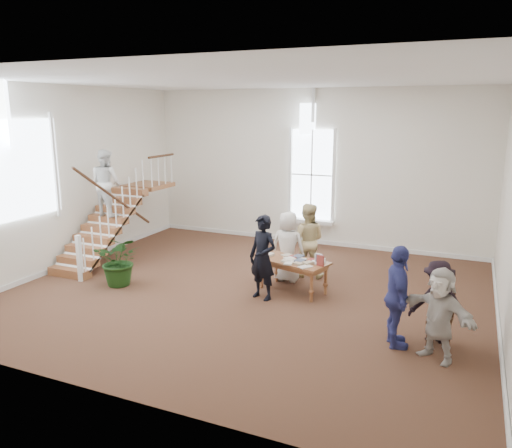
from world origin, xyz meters
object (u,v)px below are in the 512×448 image
at_px(woman_cluster_a, 397,297).
at_px(floor_plant, 120,260).
at_px(side_chair, 441,314).
at_px(police_officer, 263,257).
at_px(library_table, 294,264).
at_px(woman_cluster_c, 439,314).
at_px(person_yellow, 307,240).
at_px(elderly_woman, 288,247).
at_px(woman_cluster_b, 437,302).

bearing_deg(woman_cluster_a, floor_plant, 66.16).
bearing_deg(side_chair, police_officer, 172.85).
bearing_deg(police_officer, floor_plant, -153.70).
bearing_deg(library_table, woman_cluster_c, -16.87).
distance_m(person_yellow, floor_plant, 4.34).
bearing_deg(elderly_woman, woman_cluster_b, 150.75).
bearing_deg(person_yellow, library_table, 84.14).
distance_m(woman_cluster_b, floor_plant, 6.77).
relative_size(person_yellow, woman_cluster_a, 1.01).
distance_m(library_table, person_yellow, 1.13).
distance_m(police_officer, woman_cluster_c, 3.81).
height_order(police_officer, floor_plant, police_officer).
bearing_deg(elderly_woman, floor_plant, 28.20).
relative_size(police_officer, elderly_woman, 1.09).
height_order(police_officer, woman_cluster_a, police_officer).
bearing_deg(woman_cluster_b, woman_cluster_c, 70.75).
xyz_separation_m(library_table, woman_cluster_a, (2.42, -1.77, 0.24)).
relative_size(library_table, side_chair, 1.82).
height_order(woman_cluster_a, woman_cluster_b, woman_cluster_a).
height_order(woman_cluster_b, floor_plant, woman_cluster_b).
height_order(library_table, person_yellow, person_yellow).
distance_m(library_table, woman_cluster_b, 3.30).
xyz_separation_m(elderly_woman, woman_cluster_c, (3.47, -2.57, -0.06)).
bearing_deg(library_table, side_chair, -7.43).
height_order(police_officer, side_chair, police_officer).
relative_size(woman_cluster_a, woman_cluster_b, 1.21).
relative_size(elderly_woman, person_yellow, 0.93).
height_order(person_yellow, woman_cluster_b, person_yellow).
bearing_deg(person_yellow, elderly_woman, 49.45).
distance_m(person_yellow, side_chair, 4.01).
bearing_deg(person_yellow, woman_cluster_b, 132.34).
relative_size(woman_cluster_a, side_chair, 1.91).
distance_m(woman_cluster_c, floor_plant, 6.89).
distance_m(library_table, elderly_woman, 0.73).
bearing_deg(woman_cluster_c, woman_cluster_a, -165.70).
bearing_deg(floor_plant, woman_cluster_b, -1.17).
bearing_deg(side_chair, floor_plant, -177.64).
bearing_deg(police_officer, library_table, 70.87).
xyz_separation_m(woman_cluster_c, side_chair, (0.00, 0.65, -0.26)).
relative_size(library_table, woman_cluster_a, 0.95).
relative_size(library_table, elderly_woman, 1.01).
distance_m(library_table, police_officer, 0.84).
relative_size(police_officer, side_chair, 1.96).
height_order(elderly_woman, woman_cluster_a, woman_cluster_a).
xyz_separation_m(person_yellow, woman_cluster_b, (3.09, -2.42, -0.16)).
relative_size(woman_cluster_b, floor_plant, 1.24).
relative_size(person_yellow, side_chair, 1.93).
bearing_deg(woman_cluster_c, person_yellow, 166.72).
bearing_deg(woman_cluster_c, police_officer, -169.50).
bearing_deg(library_table, elderly_woman, 137.26).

